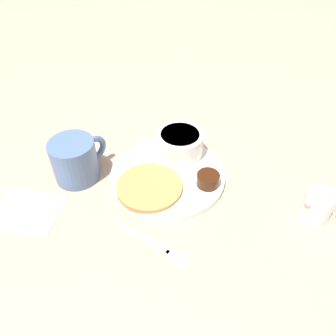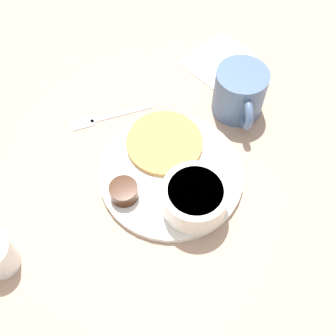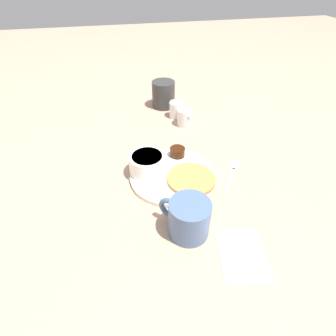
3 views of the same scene
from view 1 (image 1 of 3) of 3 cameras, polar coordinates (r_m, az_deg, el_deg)
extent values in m
plane|color=tan|center=(0.68, -0.05, -1.61)|extent=(4.00, 4.00, 0.00)
cylinder|color=white|center=(0.68, -0.05, -1.25)|extent=(0.23, 0.23, 0.01)
cylinder|color=#B78447|center=(0.64, -3.28, -3.27)|extent=(0.13, 0.13, 0.01)
cylinder|color=white|center=(0.70, 2.05, 4.30)|extent=(0.10, 0.10, 0.05)
cylinder|color=white|center=(0.69, 2.10, 5.70)|extent=(0.08, 0.08, 0.01)
cylinder|color=#38190A|center=(0.64, 6.97, -2.00)|extent=(0.04, 0.04, 0.03)
cylinder|color=white|center=(0.72, 3.28, 3.59)|extent=(0.05, 0.05, 0.02)
sphere|color=white|center=(0.71, 3.33, 4.63)|extent=(0.03, 0.03, 0.03)
cylinder|color=slate|center=(0.68, -15.97, 1.29)|extent=(0.09, 0.09, 0.09)
torus|color=slate|center=(0.69, -12.76, 3.31)|extent=(0.05, 0.05, 0.06)
cylinder|color=white|center=(0.65, 24.64, -5.88)|extent=(0.05, 0.05, 0.06)
torus|color=white|center=(0.66, 26.45, -4.90)|extent=(0.03, 0.02, 0.03)
cone|color=white|center=(0.62, 23.73, -5.07)|extent=(0.02, 0.02, 0.01)
cube|color=silver|center=(0.58, -4.65, -11.84)|extent=(0.10, 0.07, 0.00)
cube|color=silver|center=(0.56, 1.49, -15.21)|extent=(0.04, 0.04, 0.00)
cube|color=white|center=(0.67, -23.41, -6.83)|extent=(0.14, 0.11, 0.00)
camera|label=2|loc=(0.76, 32.82, 48.04)|focal=45.00mm
camera|label=3|loc=(0.80, -50.60, 31.10)|focal=28.00mm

